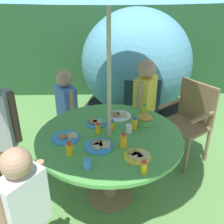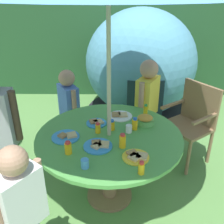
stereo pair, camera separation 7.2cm
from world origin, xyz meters
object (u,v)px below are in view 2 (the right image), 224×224
(juice_bottle_mid_right, at_px, (135,124))
(juice_bottle_spot_b, at_px, (68,148))
(wooden_chair, at_px, (192,118))
(juice_bottle_far_left, at_px, (141,168))
(juice_bottle_mid_left, at_px, (112,125))
(snack_bowl, at_px, (145,120))
(juice_bottle_near_left, at_px, (146,109))
(child_in_blue_shirt, at_px, (69,103))
(garden_table, at_px, (109,147))
(juice_bottle_spot_a, at_px, (123,141))
(cup_near, at_px, (129,129))
(plate_near_right, at_px, (136,156))
(plate_back_edge, at_px, (96,123))
(child_in_white_shirt, at_px, (21,200))
(plate_front_edge, at_px, (66,136))
(plate_center_back, at_px, (98,145))
(child_in_yellow_shirt, at_px, (147,97))
(dome_tent, at_px, (140,63))
(juice_bottle_center_front, at_px, (98,128))
(plate_far_right, at_px, (120,116))
(cup_far, at_px, (85,164))

(juice_bottle_mid_right, relative_size, juice_bottle_spot_b, 1.06)
(wooden_chair, distance_m, juice_bottle_far_left, 1.48)
(juice_bottle_far_left, relative_size, juice_bottle_mid_left, 1.04)
(snack_bowl, bearing_deg, juice_bottle_near_left, 82.51)
(child_in_blue_shirt, bearing_deg, garden_table, 0.00)
(juice_bottle_spot_a, bearing_deg, cup_near, 75.18)
(juice_bottle_mid_left, height_order, juice_bottle_spot_b, juice_bottle_spot_b)
(garden_table, distance_m, juice_bottle_spot_b, 0.49)
(garden_table, xyz_separation_m, plate_near_right, (0.22, -0.35, 0.15))
(plate_back_edge, relative_size, juice_bottle_mid_left, 1.96)
(plate_back_edge, distance_m, juice_bottle_near_left, 0.57)
(child_in_white_shirt, bearing_deg, snack_bowl, -6.75)
(garden_table, xyz_separation_m, wooden_chair, (0.99, 0.71, -0.06))
(juice_bottle_far_left, bearing_deg, juice_bottle_spot_a, 110.71)
(juice_bottle_near_left, bearing_deg, wooden_chair, 23.88)
(juice_bottle_near_left, height_order, juice_bottle_mid_right, juice_bottle_mid_right)
(plate_near_right, height_order, plate_front_edge, same)
(plate_near_right, distance_m, juice_bottle_near_left, 0.81)
(garden_table, height_order, juice_bottle_mid_right, juice_bottle_mid_right)
(child_in_white_shirt, distance_m, plate_front_edge, 0.76)
(child_in_blue_shirt, bearing_deg, plate_center_back, -9.69)
(garden_table, relative_size, child_in_yellow_shirt, 1.09)
(child_in_white_shirt, bearing_deg, dome_tent, 15.93)
(juice_bottle_center_front, xyz_separation_m, juice_bottle_spot_b, (-0.22, -0.34, 0.00))
(dome_tent, height_order, cup_near, dome_tent)
(juice_bottle_near_left, distance_m, juice_bottle_far_left, 1.00)
(child_in_yellow_shirt, distance_m, child_in_blue_shirt, 0.95)
(child_in_yellow_shirt, height_order, plate_back_edge, child_in_yellow_shirt)
(garden_table, relative_size, plate_front_edge, 5.37)
(plate_front_edge, height_order, plate_far_right, same)
(plate_near_right, xyz_separation_m, juice_bottle_spot_b, (-0.56, 0.05, 0.04))
(juice_bottle_mid_right, bearing_deg, snack_bowl, 44.40)
(plate_far_right, relative_size, cup_far, 3.42)
(child_in_blue_shirt, relative_size, plate_front_edge, 4.45)
(dome_tent, height_order, juice_bottle_near_left, dome_tent)
(cup_near, bearing_deg, juice_bottle_near_left, 63.26)
(child_in_white_shirt, distance_m, juice_bottle_spot_a, 0.91)
(dome_tent, height_order, snack_bowl, dome_tent)
(child_in_yellow_shirt, relative_size, cup_near, 16.87)
(dome_tent, distance_m, juice_bottle_center_front, 2.12)
(child_in_yellow_shirt, distance_m, juice_bottle_far_left, 1.35)
(juice_bottle_mid_right, bearing_deg, plate_back_edge, 164.55)
(child_in_yellow_shirt, bearing_deg, juice_bottle_spot_b, -6.20)
(plate_center_back, distance_m, plate_far_right, 0.60)
(child_in_blue_shirt, relative_size, plate_back_edge, 5.53)
(juice_bottle_mid_right, bearing_deg, juice_bottle_spot_a, -112.10)
(plate_near_right, distance_m, cup_far, 0.42)
(plate_back_edge, bearing_deg, juice_bottle_center_front, -81.48)
(dome_tent, relative_size, snack_bowl, 10.17)
(juice_bottle_near_left, bearing_deg, plate_center_back, -126.43)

